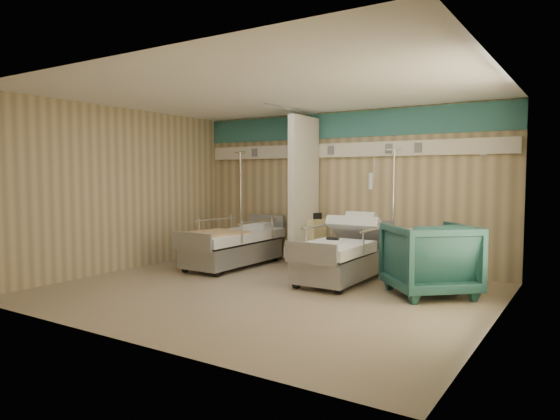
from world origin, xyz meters
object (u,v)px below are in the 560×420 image
object	(u,v)px
bed_left	(233,249)
iv_stand_right	(392,250)
bedside_cabinet	(308,242)
bed_right	(344,260)
iv_stand_left	(241,236)
visitor_armchair	(429,259)

from	to	relation	value
bed_left	iv_stand_right	bearing A→B (deg)	16.50
bed_left	bedside_cabinet	distance (m)	1.39
bed_right	iv_stand_right	distance (m)	0.95
iv_stand_left	bedside_cabinet	bearing A→B (deg)	0.47
bed_right	iv_stand_left	xyz separation A→B (m)	(-2.69, 0.89, 0.12)
iv_stand_left	bed_left	bearing A→B (deg)	-61.01
bedside_cabinet	iv_stand_left	distance (m)	1.54
bed_left	bedside_cabinet	xyz separation A→B (m)	(1.05, 0.90, 0.11)
bed_left	iv_stand_left	size ratio (longest dim) A/B	1.02
bed_left	iv_stand_left	world-z (taller)	iv_stand_left
bed_right	bed_left	bearing A→B (deg)	180.00
bed_right	iv_stand_left	distance (m)	2.84
bed_right	visitor_armchair	size ratio (longest dim) A/B	1.96
bed_left	visitor_armchair	distance (m)	3.61
visitor_armchair	iv_stand_left	bearing A→B (deg)	-57.19
visitor_armchair	bed_left	bearing A→B (deg)	-45.59
bedside_cabinet	iv_stand_right	size ratio (longest dim) A/B	0.41
bed_right	visitor_armchair	world-z (taller)	visitor_armchair
bedside_cabinet	iv_stand_left	size ratio (longest dim) A/B	0.40
iv_stand_right	iv_stand_left	xyz separation A→B (m)	(-3.19, 0.09, 0.01)
bed_left	bedside_cabinet	world-z (taller)	bedside_cabinet
bed_right	iv_stand_right	bearing A→B (deg)	57.98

